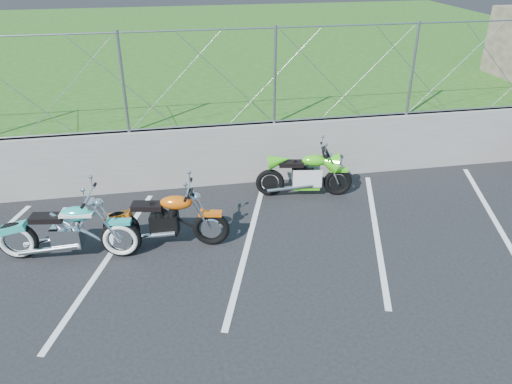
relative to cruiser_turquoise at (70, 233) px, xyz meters
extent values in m
plane|color=black|center=(2.96, -1.12, -0.48)|extent=(90.00, 90.00, 0.00)
cube|color=slate|center=(2.96, 2.38, 0.17)|extent=(30.00, 0.22, 1.30)
cube|color=#214A13|center=(2.96, 12.38, 0.17)|extent=(30.00, 20.00, 1.30)
cylinder|color=gray|center=(2.96, 2.38, 2.77)|extent=(28.00, 0.03, 0.03)
cylinder|color=gray|center=(2.96, 2.38, 0.87)|extent=(28.00, 0.03, 0.03)
cube|color=silver|center=(0.56, -0.12, -0.47)|extent=(1.49, 4.31, 0.01)
cube|color=silver|center=(2.96, -0.12, -0.47)|extent=(1.49, 4.31, 0.01)
cube|color=silver|center=(5.36, -0.12, -0.47)|extent=(1.49, 4.31, 0.01)
cube|color=silver|center=(7.76, -0.12, -0.47)|extent=(1.49, 4.31, 0.01)
torus|color=black|center=(-0.87, 0.13, -0.13)|extent=(0.70, 0.22, 0.69)
torus|color=black|center=(0.81, -0.12, -0.13)|extent=(0.70, 0.22, 0.69)
cube|color=silver|center=(-0.05, 0.01, -0.06)|extent=(0.52, 0.36, 0.36)
ellipsoid|color=teal|center=(0.18, -0.03, 0.36)|extent=(0.59, 0.34, 0.24)
cube|color=black|center=(-0.32, 0.05, 0.29)|extent=(0.56, 0.33, 0.09)
cube|color=teal|center=(0.81, -0.12, 0.20)|extent=(0.42, 0.22, 0.06)
cylinder|color=silver|center=(0.41, -0.06, 0.70)|extent=(0.14, 0.75, 0.03)
torus|color=black|center=(0.80, 0.27, -0.16)|extent=(0.65, 0.24, 0.64)
torus|color=black|center=(2.33, -0.04, -0.16)|extent=(0.65, 0.24, 0.64)
cube|color=black|center=(1.54, 0.12, -0.06)|extent=(0.53, 0.38, 0.35)
ellipsoid|color=#DA5A0C|center=(1.77, 0.07, 0.35)|extent=(0.59, 0.36, 0.24)
cube|color=black|center=(1.28, 0.17, 0.28)|extent=(0.56, 0.35, 0.09)
cube|color=#DA5A0C|center=(2.33, -0.04, 0.15)|extent=(0.42, 0.23, 0.06)
cylinder|color=silver|center=(1.98, 0.03, 0.61)|extent=(0.17, 0.74, 0.03)
torus|color=black|center=(3.72, 1.59, -0.18)|extent=(0.60, 0.20, 0.59)
torus|color=black|center=(5.10, 1.36, -0.18)|extent=(0.60, 0.20, 0.59)
cube|color=black|center=(4.39, 1.48, -0.08)|extent=(0.49, 0.35, 0.34)
ellipsoid|color=#46D01A|center=(4.61, 1.44, 0.31)|extent=(0.55, 0.32, 0.23)
cube|color=black|center=(4.14, 1.52, 0.24)|extent=(0.53, 0.31, 0.09)
cube|color=#46D01A|center=(5.10, 1.36, 0.10)|extent=(0.39, 0.21, 0.06)
cylinder|color=silver|center=(4.77, 1.42, 0.54)|extent=(0.14, 0.71, 0.03)
camera|label=1|loc=(1.74, -7.44, 4.38)|focal=35.00mm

